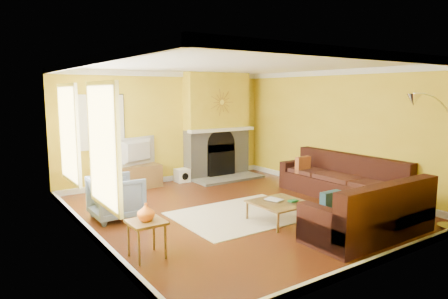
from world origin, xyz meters
TOP-DOWN VIEW (x-y plane):
  - floor at (0.00, 0.00)m, footprint 5.50×6.00m
  - ceiling at (0.00, 0.00)m, footprint 5.50×6.00m
  - wall_back at (0.00, 3.01)m, footprint 5.50×0.02m
  - wall_front at (0.00, -3.01)m, footprint 5.50×0.02m
  - wall_left at (-2.76, 0.00)m, footprint 0.02×6.00m
  - wall_right at (2.76, 0.00)m, footprint 0.02×6.00m
  - baseboard at (0.00, 0.00)m, footprint 5.50×6.00m
  - crown_molding at (0.00, 0.00)m, footprint 5.50×6.00m
  - window_left_near at (-2.72, 1.30)m, footprint 0.06×1.22m
  - window_left_far at (-2.72, -0.60)m, footprint 0.06×1.22m
  - window_back at (-1.90, 2.96)m, footprint 0.82×0.06m
  - wall_art at (-1.25, 2.97)m, footprint 0.34×0.04m
  - fireplace at (1.35, 2.80)m, footprint 1.80×0.40m
  - mantel at (1.35, 2.56)m, footprint 1.92×0.22m
  - hearth at (1.35, 2.25)m, footprint 1.80×0.70m
  - sunburst at (1.35, 2.57)m, footprint 0.70×0.04m
  - rug at (-0.11, -0.30)m, footprint 2.40×1.80m
  - sectional_sofa at (1.24, -0.90)m, footprint 3.01×3.61m
  - coffee_table at (0.19, -0.95)m, footprint 0.89×0.89m
  - media_console at (-0.85, 2.70)m, footprint 0.96×0.43m
  - tv at (-0.85, 2.70)m, footprint 1.11×0.53m
  - subwoofer at (0.25, 2.71)m, footprint 0.32×0.32m
  - armchair at (-2.08, 0.81)m, footprint 0.84×0.82m
  - side_table at (-2.32, -1.07)m, footprint 0.47×0.47m
  - vase at (-2.32, -1.07)m, footprint 0.24×0.24m
  - book at (0.05, -0.86)m, footprint 0.27×0.33m
  - arc_lamp at (1.62, -2.80)m, footprint 1.39×0.36m

SIDE VIEW (x-z plane):
  - floor at x=0.00m, z-range -0.02..0.00m
  - rug at x=-0.11m, z-range 0.00..0.02m
  - hearth at x=1.35m, z-range 0.00..0.06m
  - baseboard at x=0.00m, z-range 0.00..0.12m
  - subwoofer at x=0.25m, z-range 0.00..0.32m
  - coffee_table at x=0.19m, z-range 0.00..0.35m
  - side_table at x=-2.32m, z-range 0.00..0.51m
  - media_console at x=-0.85m, z-range 0.00..0.53m
  - book at x=0.05m, z-range 0.35..0.38m
  - armchair at x=-2.08m, z-range 0.00..0.76m
  - sectional_sofa at x=1.24m, z-range 0.00..0.90m
  - vase at x=-2.32m, z-range 0.51..0.76m
  - tv at x=-0.85m, z-range 0.53..1.18m
  - arc_lamp at x=1.62m, z-range 0.00..2.19m
  - mantel at x=1.35m, z-range 1.21..1.29m
  - wall_back at x=0.00m, z-range 0.00..2.70m
  - wall_front at x=0.00m, z-range 0.00..2.70m
  - wall_left at x=-2.76m, z-range 0.00..2.70m
  - wall_right at x=2.76m, z-range 0.00..2.70m
  - fireplace at x=1.35m, z-range 0.00..2.70m
  - window_left_near at x=-2.72m, z-range 0.64..2.36m
  - window_left_far at x=-2.72m, z-range 0.64..2.36m
  - window_back at x=-1.90m, z-range 0.94..2.16m
  - wall_art at x=-1.25m, z-range 1.03..2.17m
  - sunburst at x=1.35m, z-range 1.60..2.30m
  - crown_molding at x=0.00m, z-range 2.58..2.70m
  - ceiling at x=0.00m, z-range 2.70..2.72m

